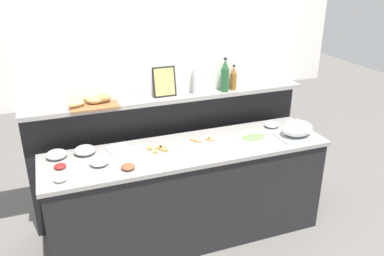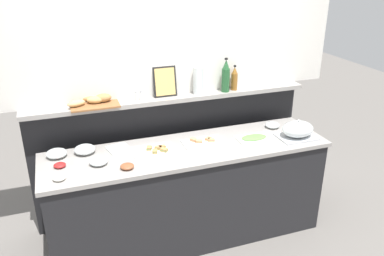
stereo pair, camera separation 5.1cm
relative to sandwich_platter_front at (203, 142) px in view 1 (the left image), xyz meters
name	(u,v)px [view 1 (the left image)]	position (x,y,z in m)	size (l,w,h in m)	color
ground_plane	(169,201)	(-0.16, 0.55, -0.90)	(12.00, 12.00, 0.00)	slate
buffet_counter	(189,194)	(-0.16, -0.05, -0.45)	(2.40, 0.64, 0.89)	black
back_ledge_unit	(171,151)	(-0.16, 0.44, -0.26)	(2.59, 0.22, 1.21)	black
upper_wall_panel	(167,16)	(-0.16, 0.46, 1.00)	(3.19, 0.08, 1.39)	white
sandwich_platter_front	(203,142)	(0.00, 0.00, 0.00)	(0.36, 0.21, 0.04)	silver
sandwich_platter_side	(155,150)	(-0.43, -0.01, 0.00)	(0.36, 0.22, 0.04)	white
cold_cuts_platter	(254,138)	(0.45, -0.07, 0.00)	(0.31, 0.19, 0.02)	white
serving_cloche	(297,129)	(0.82, -0.17, 0.06)	(0.34, 0.24, 0.17)	#B7BABF
glass_bowl_large	(99,162)	(-0.90, -0.10, 0.02)	(0.14, 0.14, 0.06)	silver
glass_bowl_medium	(85,150)	(-0.98, 0.14, 0.02)	(0.17, 0.17, 0.07)	silver
glass_bowl_small	(272,125)	(0.73, 0.10, 0.01)	(0.13, 0.13, 0.05)	silver
glass_bowl_extra	(56,155)	(-1.20, 0.14, 0.02)	(0.16, 0.16, 0.07)	silver
condiment_bowl_red	(60,166)	(-1.18, -0.04, 0.01)	(0.09, 0.09, 0.03)	red
condiment_bowl_dark	(128,167)	(-0.70, -0.23, 0.01)	(0.10, 0.10, 0.04)	brown
condiment_bowl_cream	(60,179)	(-1.19, -0.24, 0.01)	(0.09, 0.09, 0.03)	silver
napkin_stack	(119,149)	(-0.71, 0.11, 0.00)	(0.17, 0.17, 0.02)	white
wine_bottle_green	(225,76)	(0.35, 0.35, 0.45)	(0.08, 0.08, 0.32)	#23562D
vinegar_bottle_amber	(233,79)	(0.45, 0.37, 0.42)	(0.06, 0.06, 0.24)	#8E5B23
salt_shaker	(136,96)	(-0.48, 0.36, 0.35)	(0.03, 0.03, 0.09)	white
pepper_shaker	(141,96)	(-0.44, 0.36, 0.35)	(0.03, 0.03, 0.09)	white
bread_basket	(94,101)	(-0.84, 0.39, 0.34)	(0.43, 0.26, 0.08)	brown
framed_picture	(164,82)	(-0.22, 0.40, 0.44)	(0.21, 0.06, 0.27)	black
water_carafe	(197,81)	(0.08, 0.36, 0.43)	(0.09, 0.09, 0.25)	silver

